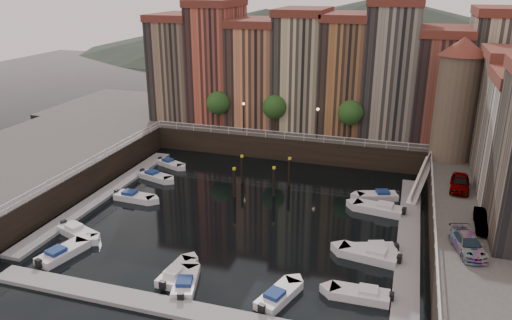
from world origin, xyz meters
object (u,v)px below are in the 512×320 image
(boat_left_2, at_px, (134,197))
(boat_left_3, at_px, (155,176))
(mooring_pilings, at_px, (260,177))
(gangway, at_px, (421,178))
(corner_tower, at_px, (457,97))
(car_b, at_px, (485,222))
(boat_left_1, at_px, (77,232))
(car_a, at_px, (460,184))
(car_c, at_px, (468,245))

(boat_left_2, relative_size, boat_left_3, 1.02)
(mooring_pilings, relative_size, boat_left_3, 1.26)
(gangway, bearing_deg, corner_tower, 57.20)
(car_b, bearing_deg, boat_left_1, -168.51)
(boat_left_1, height_order, boat_left_3, boat_left_1)
(boat_left_1, bearing_deg, car_a, 43.34)
(corner_tower, relative_size, mooring_pilings, 2.37)
(mooring_pilings, height_order, car_a, car_a)
(corner_tower, height_order, car_b, corner_tower)
(boat_left_2, height_order, car_c, car_c)
(boat_left_2, bearing_deg, car_c, -8.59)
(car_b, relative_size, car_c, 0.93)
(boat_left_3, height_order, car_c, car_c)
(boat_left_2, distance_m, car_a, 33.65)
(boat_left_1, bearing_deg, boat_left_3, 109.67)
(car_a, bearing_deg, car_c, -86.37)
(boat_left_1, relative_size, car_c, 1.06)
(corner_tower, bearing_deg, boat_left_1, -144.18)
(corner_tower, height_order, boat_left_2, corner_tower)
(boat_left_2, xyz_separation_m, car_b, (34.41, -2.22, 3.33))
(car_b, bearing_deg, boat_left_3, 167.85)
(corner_tower, relative_size, boat_left_1, 2.89)
(gangway, distance_m, boat_left_1, 36.22)
(boat_left_2, bearing_deg, gangway, 23.23)
(mooring_pilings, xyz_separation_m, car_b, (22.11, -8.84, 2.04))
(corner_tower, bearing_deg, car_c, -89.20)
(gangway, height_order, boat_left_1, gangway)
(corner_tower, relative_size, car_b, 3.28)
(corner_tower, distance_m, mooring_pilings, 23.61)
(corner_tower, relative_size, car_c, 3.06)
(boat_left_2, distance_m, boat_left_3, 6.15)
(car_c, bearing_deg, boat_left_3, 144.30)
(gangway, relative_size, boat_left_3, 1.80)
(gangway, height_order, boat_left_3, gangway)
(corner_tower, bearing_deg, mooring_pilings, -156.42)
(corner_tower, relative_size, gangway, 1.66)
(gangway, bearing_deg, boat_left_1, -147.27)
(corner_tower, distance_m, gangway, 9.86)
(car_b, xyz_separation_m, car_c, (-1.63, -4.46, -0.04))
(mooring_pilings, relative_size, boat_left_2, 1.24)
(mooring_pilings, xyz_separation_m, boat_left_2, (-12.29, -6.62, -1.29))
(mooring_pilings, xyz_separation_m, car_c, (20.48, -13.31, 2.00))
(boat_left_3, bearing_deg, gangway, 25.04)
(mooring_pilings, relative_size, car_b, 1.38)
(car_b, bearing_deg, car_a, 101.35)
(mooring_pilings, xyz_separation_m, car_a, (20.69, -0.88, 2.10))
(boat_left_1, relative_size, boat_left_2, 1.01)
(boat_left_1, height_order, car_c, car_c)
(gangway, height_order, boat_left_2, gangway)
(boat_left_3, relative_size, car_b, 1.10)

